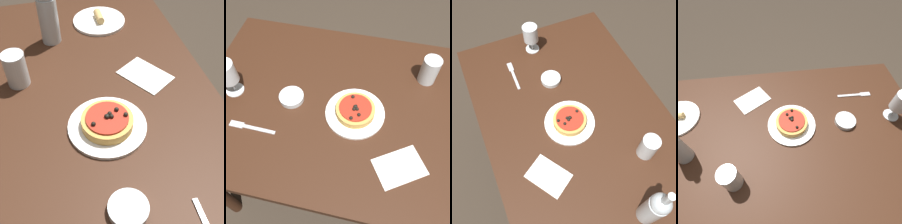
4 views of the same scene
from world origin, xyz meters
The scene contains 10 objects.
ground_plane centered at (0.00, 0.00, 0.00)m, with size 14.00×14.00×0.00m, color #382D23.
dining_table centered at (0.00, 0.00, 0.66)m, with size 1.51×0.88×0.74m.
dinner_plate centered at (0.08, 0.04, 0.74)m, with size 0.24×0.24×0.01m.
pizza centered at (0.08, 0.04, 0.77)m, with size 0.16×0.16×0.05m.
wine_glass centered at (0.61, 0.03, 0.85)m, with size 0.08×0.08×0.16m.
wine_bottle centered at (-0.42, -0.07, 0.87)m, with size 0.08×0.08×0.30m.
water_cup centered at (-0.20, -0.21, 0.80)m, with size 0.08×0.08×0.12m.
side_bowl centered at (0.35, 0.02, 0.75)m, with size 0.10×0.10×0.02m.
fork centered at (0.47, 0.19, 0.74)m, with size 0.19×0.03×0.00m.
paper_napkin centered at (-0.12, 0.23, 0.74)m, with size 0.21×0.20×0.00m.
Camera 3 is at (-0.46, 0.30, 1.85)m, focal length 42.00 mm.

